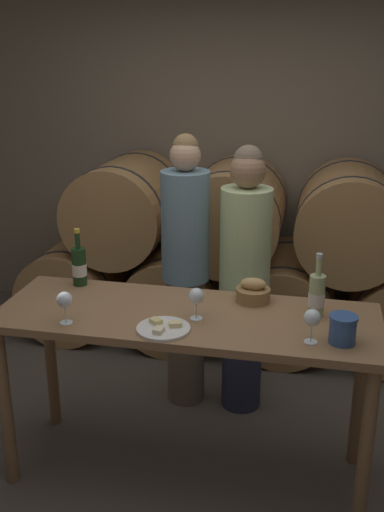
# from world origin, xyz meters

# --- Properties ---
(ground_plane) EXTENTS (10.00, 10.00, 0.00)m
(ground_plane) POSITION_xyz_m (0.00, 0.00, 0.00)
(ground_plane) COLOR #564F44
(stone_wall_back) EXTENTS (10.00, 0.12, 3.20)m
(stone_wall_back) POSITION_xyz_m (0.00, 2.12, 1.60)
(stone_wall_back) COLOR #7F705B
(stone_wall_back) RESTS_ON ground_plane
(barrel_stack) EXTENTS (3.14, 0.89, 1.37)m
(barrel_stack) POSITION_xyz_m (-0.00, 1.56, 0.63)
(barrel_stack) COLOR #A87A47
(barrel_stack) RESTS_ON ground_plane
(tasting_table) EXTENTS (1.84, 0.64, 0.91)m
(tasting_table) POSITION_xyz_m (0.00, 0.00, 0.79)
(tasting_table) COLOR olive
(tasting_table) RESTS_ON ground_plane
(person_left) EXTENTS (0.28, 0.28, 1.67)m
(person_left) POSITION_xyz_m (-0.16, 0.69, 0.87)
(person_left) COLOR #756651
(person_left) RESTS_ON ground_plane
(person_right) EXTENTS (0.30, 0.30, 1.62)m
(person_right) POSITION_xyz_m (0.19, 0.69, 0.84)
(person_right) COLOR #2D334C
(person_right) RESTS_ON ground_plane
(wine_bottle_red) EXTENTS (0.08, 0.08, 0.31)m
(wine_bottle_red) POSITION_xyz_m (-0.64, 0.25, 1.02)
(wine_bottle_red) COLOR #193819
(wine_bottle_red) RESTS_ON tasting_table
(wine_bottle_white) EXTENTS (0.08, 0.08, 0.31)m
(wine_bottle_white) POSITION_xyz_m (0.61, 0.10, 1.02)
(wine_bottle_white) COLOR #ADBC7F
(wine_bottle_white) RESTS_ON tasting_table
(blue_crock) EXTENTS (0.12, 0.12, 0.13)m
(blue_crock) POSITION_xyz_m (0.72, -0.15, 0.98)
(blue_crock) COLOR #335693
(blue_crock) RESTS_ON tasting_table
(bread_basket) EXTENTS (0.17, 0.17, 0.12)m
(bread_basket) POSITION_xyz_m (0.29, 0.22, 0.96)
(bread_basket) COLOR olive
(bread_basket) RESTS_ON tasting_table
(cheese_plate) EXTENTS (0.25, 0.25, 0.04)m
(cheese_plate) POSITION_xyz_m (-0.06, -0.20, 0.92)
(cheese_plate) COLOR white
(cheese_plate) RESTS_ON tasting_table
(wine_glass_far_left) EXTENTS (0.07, 0.07, 0.16)m
(wine_glass_far_left) POSITION_xyz_m (-0.52, -0.22, 1.02)
(wine_glass_far_left) COLOR white
(wine_glass_far_left) RESTS_ON tasting_table
(wine_glass_left) EXTENTS (0.07, 0.07, 0.16)m
(wine_glass_left) POSITION_xyz_m (0.06, -0.05, 1.02)
(wine_glass_left) COLOR white
(wine_glass_left) RESTS_ON tasting_table
(wine_glass_center) EXTENTS (0.07, 0.07, 0.16)m
(wine_glass_center) POSITION_xyz_m (0.59, -0.18, 1.02)
(wine_glass_center) COLOR white
(wine_glass_center) RESTS_ON tasting_table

